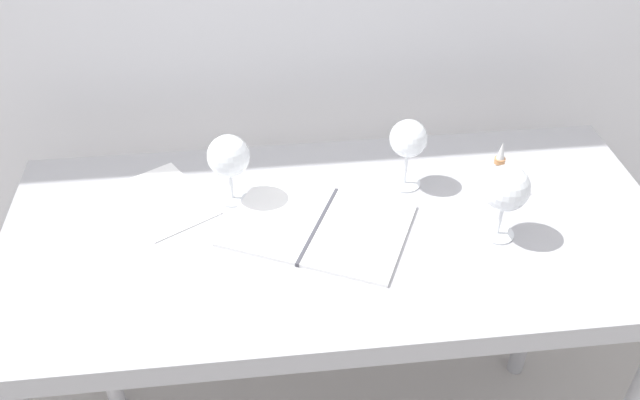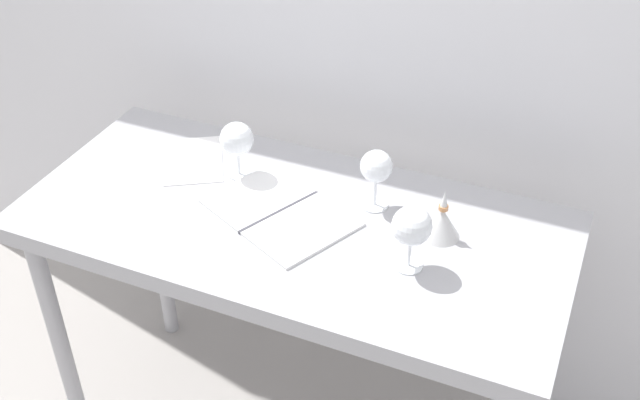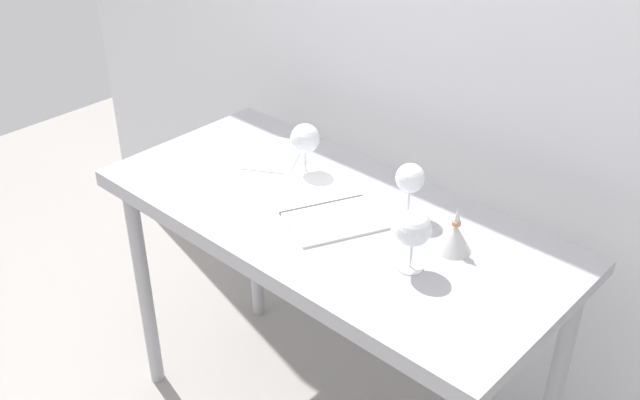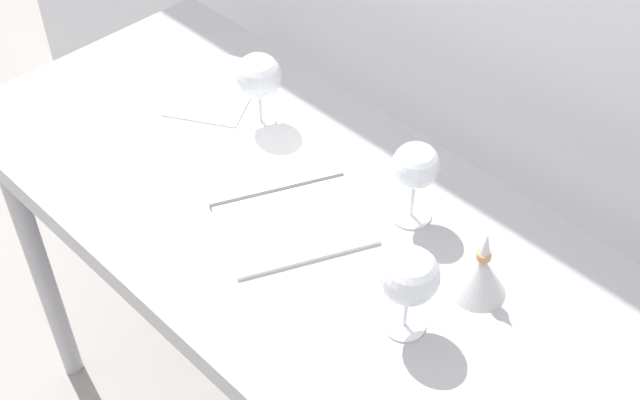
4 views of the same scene
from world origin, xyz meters
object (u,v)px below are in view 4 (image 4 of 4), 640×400
tasting_sheet_upper (217,88)px  decanter_funnel (480,274)px  wine_glass_far_right (416,168)px  wine_glass_near_right (409,278)px  open_notebook (279,191)px  wine_glass_far_left (258,77)px

tasting_sheet_upper → decanter_funnel: 0.74m
tasting_sheet_upper → decanter_funnel: (0.73, -0.05, 0.04)m
wine_glass_far_right → wine_glass_near_right: bearing=-51.4°
wine_glass_near_right → decanter_funnel: size_ratio=1.25×
open_notebook → wine_glass_near_right: bearing=15.0°
wine_glass_near_right → tasting_sheet_upper: (-0.70, 0.19, -0.11)m
wine_glass_far_left → open_notebook: bearing=-32.9°
wine_glass_near_right → decanter_funnel: wine_glass_near_right is taller
wine_glass_far_right → wine_glass_far_left: (-0.39, -0.01, -0.01)m
wine_glass_far_left → decanter_funnel: size_ratio=1.20×
wine_glass_near_right → wine_glass_far_right: wine_glass_near_right is taller
wine_glass_far_right → tasting_sheet_upper: wine_glass_far_right is taller
decanter_funnel → open_notebook: bearing=-169.8°
decanter_funnel → wine_glass_near_right: bearing=-104.9°
wine_glass_near_right → wine_glass_far_left: (-0.54, 0.18, -0.01)m
wine_glass_far_left → tasting_sheet_upper: bearing=175.9°
wine_glass_near_right → open_notebook: (-0.37, 0.07, -0.11)m
wine_glass_far_left → open_notebook: 0.24m
open_notebook → decanter_funnel: size_ratio=3.29×
decanter_funnel → wine_glass_far_left: bearing=175.9°
open_notebook → wine_glass_far_right: bearing=56.4°
wine_glass_far_right → tasting_sheet_upper: 0.55m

